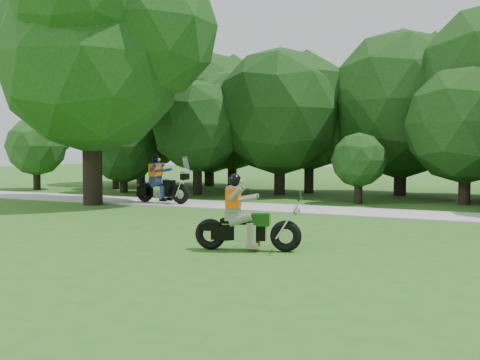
% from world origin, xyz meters
% --- Properties ---
extents(ground, '(100.00, 100.00, 0.00)m').
position_xyz_m(ground, '(0.00, 0.00, 0.00)').
color(ground, '#2C621C').
rests_on(ground, ground).
extents(walkway, '(60.00, 2.20, 0.06)m').
position_xyz_m(walkway, '(0.00, 8.00, 0.03)').
color(walkway, '#ADADA8').
rests_on(walkway, ground).
extents(tree_line, '(39.82, 12.11, 7.70)m').
position_xyz_m(tree_line, '(1.76, 14.59, 3.63)').
color(tree_line, black).
rests_on(tree_line, ground).
extents(big_tree_west, '(8.64, 6.56, 9.96)m').
position_xyz_m(big_tree_west, '(-10.54, 6.85, 5.76)').
color(big_tree_west, black).
rests_on(big_tree_west, ground).
extents(chopper_motorcycle, '(2.06, 0.91, 1.50)m').
position_xyz_m(chopper_motorcycle, '(-2.06, 0.95, 0.55)').
color(chopper_motorcycle, black).
rests_on(chopper_motorcycle, ground).
extents(touring_motorcycle, '(2.24, 0.67, 1.71)m').
position_xyz_m(touring_motorcycle, '(-8.43, 7.58, 0.68)').
color(touring_motorcycle, black).
rests_on(touring_motorcycle, walkway).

